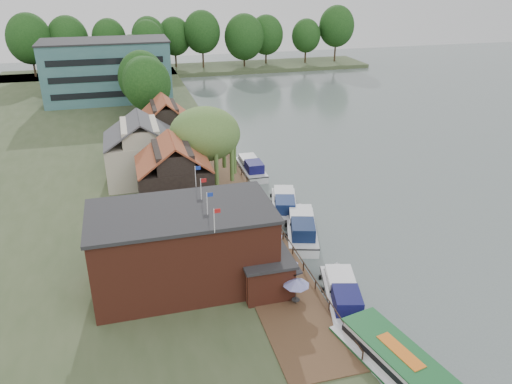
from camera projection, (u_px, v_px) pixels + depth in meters
ground at (346, 261)px, 49.24m from camera, size 260.00×260.00×0.00m
land_bank at (56, 163)px, 72.65m from camera, size 50.00×140.00×1.00m
quay_deck at (243, 217)px, 55.69m from camera, size 6.00×50.00×0.10m
quay_rail at (265, 209)px, 56.59m from camera, size 0.20×49.00×1.00m
pub at (206, 244)px, 43.10m from camera, size 20.00×11.00×7.30m
hotel_block at (107, 70)px, 102.61m from camera, size 25.40×12.40×12.30m
cottage_a at (174, 175)px, 55.81m from camera, size 8.60×7.60×8.50m
cottage_b at (141, 149)px, 63.89m from camera, size 9.60×8.60×8.50m
cottage_c at (165, 127)px, 72.76m from camera, size 7.60×7.60×8.50m
willow at (205, 149)px, 60.89m from camera, size 8.60×8.60×10.43m
umbrella_0 at (296, 291)px, 40.81m from camera, size 2.20×2.20×2.38m
umbrella_1 at (285, 271)px, 43.54m from camera, size 2.39×2.39×2.38m
umbrella_2 at (278, 262)px, 44.84m from camera, size 2.08×2.08×2.38m
umbrella_3 at (272, 242)px, 48.09m from camera, size 2.09×2.09×2.38m
umbrella_4 at (251, 224)px, 51.50m from camera, size 2.35×2.35×2.38m
umbrella_5 at (261, 215)px, 53.50m from camera, size 2.16×2.16×2.38m
cruiser_0 at (343, 292)px, 42.52m from camera, size 5.64×10.40×2.40m
cruiser_1 at (302, 225)px, 53.34m from camera, size 6.34×11.17×2.61m
cruiser_2 at (284, 202)px, 58.83m from camera, size 5.88×10.50×2.43m
cruiser_3 at (251, 165)px, 69.81m from camera, size 3.21×9.72×2.34m
tour_boat at (405, 372)px, 33.83m from camera, size 6.29×13.40×2.82m
swan at (390, 333)px, 39.26m from camera, size 0.44×0.44×0.44m
bank_tree_0 at (148, 97)px, 80.19m from camera, size 7.53×7.53×12.90m
bank_tree_1 at (145, 91)px, 86.53m from camera, size 7.36×7.36×11.87m
bank_tree_2 at (142, 83)px, 91.86m from camera, size 8.57×8.57×11.96m
bank_tree_3 at (142, 64)px, 111.98m from camera, size 7.75×7.75×11.19m
bank_tree_4 at (132, 59)px, 119.42m from camera, size 6.71×6.71×11.12m
bank_tree_5 at (148, 48)px, 126.45m from camera, size 7.67×7.67×13.77m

